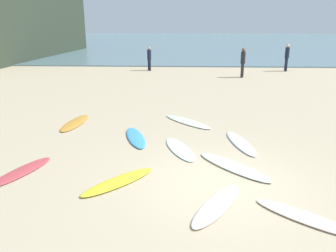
# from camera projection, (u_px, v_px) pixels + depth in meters

# --- Properties ---
(ground_plane) EXTENTS (120.00, 120.00, 0.00)m
(ground_plane) POSITION_uv_depth(u_px,v_px,m) (221.00, 183.00, 8.51)
(ground_plane) COLOR #C6B28E
(ocean_water) EXTENTS (120.00, 40.00, 0.08)m
(ocean_water) POSITION_uv_depth(u_px,v_px,m) (190.00, 43.00, 45.05)
(ocean_water) COLOR slate
(ocean_water) RESTS_ON ground_plane
(surfboard_0) EXTENTS (0.93, 2.26, 0.07)m
(surfboard_0) POSITION_uv_depth(u_px,v_px,m) (241.00, 143.00, 10.98)
(surfboard_0) COLOR white
(surfboard_0) RESTS_ON ground_plane
(surfboard_1) EXTENTS (1.49, 2.08, 0.08)m
(surfboard_1) POSITION_uv_depth(u_px,v_px,m) (217.00, 205.00, 7.47)
(surfboard_1) COLOR silver
(surfboard_1) RESTS_ON ground_plane
(surfboard_2) EXTENTS (1.22, 2.02, 0.07)m
(surfboard_2) POSITION_uv_depth(u_px,v_px,m) (22.00, 171.00, 9.04)
(surfboard_2) COLOR #D4484F
(surfboard_2) RESTS_ON ground_plane
(surfboard_3) EXTENTS (1.99, 2.08, 0.06)m
(surfboard_3) POSITION_uv_depth(u_px,v_px,m) (188.00, 122.00, 13.10)
(surfboard_3) COLOR white
(surfboard_3) RESTS_ON ground_plane
(surfboard_4) EXTENTS (1.93, 1.68, 0.07)m
(surfboard_4) POSITION_uv_depth(u_px,v_px,m) (305.00, 217.00, 7.03)
(surfboard_4) COLOR #F7DCCE
(surfboard_4) RESTS_ON ground_plane
(surfboard_5) EXTENTS (1.79, 1.89, 0.08)m
(surfboard_5) POSITION_uv_depth(u_px,v_px,m) (118.00, 181.00, 8.48)
(surfboard_5) COLOR yellow
(surfboard_5) RESTS_ON ground_plane
(surfboard_6) EXTENTS (0.86, 2.16, 0.07)m
(surfboard_6) POSITION_uv_depth(u_px,v_px,m) (75.00, 123.00, 12.95)
(surfboard_6) COLOR gold
(surfboard_6) RESTS_ON ground_plane
(surfboard_7) EXTENTS (1.09, 2.12, 0.08)m
(surfboard_7) POSITION_uv_depth(u_px,v_px,m) (136.00, 137.00, 11.45)
(surfboard_7) COLOR #43A2E2
(surfboard_7) RESTS_ON ground_plane
(surfboard_8) EXTENTS (1.22, 2.05, 0.06)m
(surfboard_8) POSITION_uv_depth(u_px,v_px,m) (180.00, 149.00, 10.51)
(surfboard_8) COLOR white
(surfboard_8) RESTS_ON ground_plane
(surfboard_9) EXTENTS (2.01, 2.16, 0.08)m
(surfboard_9) POSITION_uv_depth(u_px,v_px,m) (234.00, 167.00, 9.30)
(surfboard_9) COLOR silver
(surfboard_9) RESTS_ON ground_plane
(beachgoer_near) EXTENTS (0.38, 0.38, 1.62)m
(beachgoer_near) POSITION_uv_depth(u_px,v_px,m) (149.00, 58.00, 24.30)
(beachgoer_near) COLOR #191E33
(beachgoer_near) RESTS_ON ground_plane
(beachgoer_mid) EXTENTS (0.37, 0.37, 1.80)m
(beachgoer_mid) POSITION_uv_depth(u_px,v_px,m) (243.00, 61.00, 21.75)
(beachgoer_mid) COLOR black
(beachgoer_mid) RESTS_ON ground_plane
(beachgoer_far) EXTENTS (0.28, 0.34, 1.84)m
(beachgoer_far) POSITION_uv_depth(u_px,v_px,m) (287.00, 56.00, 24.03)
(beachgoer_far) COLOR #191E33
(beachgoer_far) RESTS_ON ground_plane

